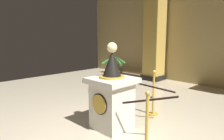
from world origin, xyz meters
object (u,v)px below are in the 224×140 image
object	(u,v)px
pedestal_clock	(112,97)
potted_palm_left	(114,81)
stanchion_near	(147,135)
stanchion_far	(153,99)

from	to	relation	value
pedestal_clock	potted_palm_left	world-z (taller)	pedestal_clock
pedestal_clock	stanchion_near	world-z (taller)	pedestal_clock
stanchion_far	potted_palm_left	xyz separation A→B (m)	(-2.09, 0.81, -0.01)
stanchion_near	potted_palm_left	bearing A→B (deg)	141.79
pedestal_clock	stanchion_far	world-z (taller)	pedestal_clock
pedestal_clock	potted_palm_left	size ratio (longest dim) A/B	1.38
stanchion_near	potted_palm_left	size ratio (longest dim) A/B	0.86
stanchion_far	pedestal_clock	bearing A→B (deg)	-98.30
stanchion_near	potted_palm_left	world-z (taller)	potted_palm_left
stanchion_near	stanchion_far	xyz separation A→B (m)	(-0.96, 1.60, 0.00)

